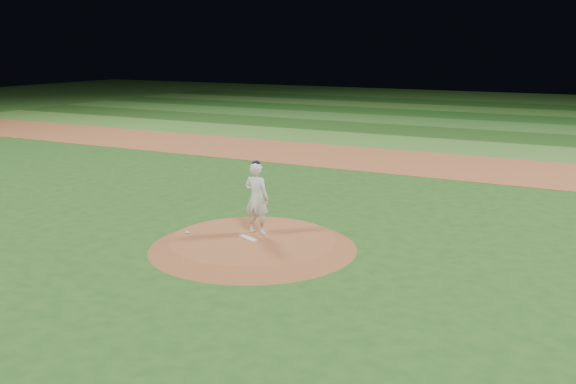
{
  "coord_description": "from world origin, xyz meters",
  "views": [
    {
      "loc": [
        8.33,
        -13.94,
        5.29
      ],
      "look_at": [
        0.0,
        2.0,
        1.1
      ],
      "focal_mm": 40.0,
      "sensor_mm": 36.0,
      "label": 1
    }
  ],
  "objects": [
    {
      "name": "pitcher_on_mound",
      "position": [
        -0.14,
        0.45,
        1.24
      ],
      "size": [
        0.72,
        0.47,
        2.01
      ],
      "color": "white",
      "rests_on": "pitchers_mound"
    },
    {
      "name": "infield_dirt_band",
      "position": [
        0.0,
        14.0,
        0.01
      ],
      "size": [
        70.0,
        6.0,
        0.02
      ],
      "primitive_type": "cube",
      "color": "#9B5830",
      "rests_on": "ground"
    },
    {
      "name": "outfield_stripe_1",
      "position": [
        0.0,
        24.5,
        0.01
      ],
      "size": [
        70.0,
        5.0,
        0.02
      ],
      "primitive_type": "cube",
      "color": "#1F4716",
      "rests_on": "ground"
    },
    {
      "name": "outfield_stripe_3",
      "position": [
        0.0,
        34.5,
        0.01
      ],
      "size": [
        70.0,
        5.0,
        0.02
      ],
      "primitive_type": "cube",
      "color": "#1B4817",
      "rests_on": "ground"
    },
    {
      "name": "outfield_stripe_2",
      "position": [
        0.0,
        29.5,
        0.01
      ],
      "size": [
        70.0,
        5.0,
        0.02
      ],
      "primitive_type": "cube",
      "color": "#316525",
      "rests_on": "ground"
    },
    {
      "name": "pitching_rubber",
      "position": [
        -0.1,
        -0.08,
        0.27
      ],
      "size": [
        0.68,
        0.44,
        0.03
      ],
      "primitive_type": "cube",
      "rotation": [
        0.0,
        0.0,
        -0.43
      ],
      "color": "silver",
      "rests_on": "pitchers_mound"
    },
    {
      "name": "ground",
      "position": [
        0.0,
        0.0,
        0.0
      ],
      "size": [
        120.0,
        120.0,
        0.0
      ],
      "primitive_type": "plane",
      "color": "#24511A",
      "rests_on": "ground"
    },
    {
      "name": "outfield_stripe_0",
      "position": [
        0.0,
        19.5,
        0.01
      ],
      "size": [
        70.0,
        5.0,
        0.02
      ],
      "primitive_type": "cube",
      "color": "#41772B",
      "rests_on": "ground"
    },
    {
      "name": "rosin_bag",
      "position": [
        -1.81,
        -0.44,
        0.28
      ],
      "size": [
        0.11,
        0.11,
        0.06
      ],
      "primitive_type": "ellipsoid",
      "color": "silver",
      "rests_on": "pitchers_mound"
    },
    {
      "name": "pitchers_mound",
      "position": [
        0.0,
        0.0,
        0.12
      ],
      "size": [
        5.5,
        5.5,
        0.25
      ],
      "primitive_type": "cone",
      "color": "brown",
      "rests_on": "ground"
    },
    {
      "name": "outfield_stripe_4",
      "position": [
        0.0,
        39.5,
        0.01
      ],
      "size": [
        70.0,
        5.0,
        0.02
      ],
      "primitive_type": "cube",
      "color": "#336324",
      "rests_on": "ground"
    },
    {
      "name": "outfield_stripe_5",
      "position": [
        0.0,
        44.5,
        0.01
      ],
      "size": [
        70.0,
        5.0,
        0.02
      ],
      "primitive_type": "cube",
      "color": "#184114",
      "rests_on": "ground"
    }
  ]
}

